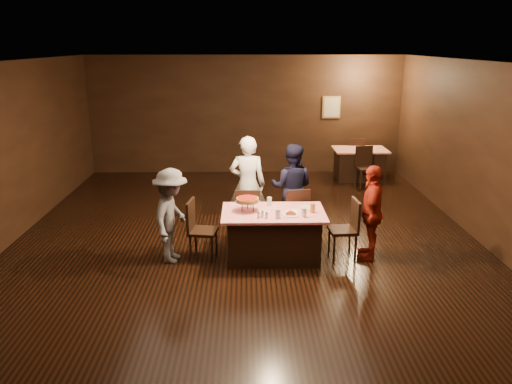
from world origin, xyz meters
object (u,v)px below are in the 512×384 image
diner_grey_knit (171,216)px  glass_front_right (304,212)px  chair_far_left (248,214)px  chair_end_left (203,230)px  diner_white_jacket (248,184)px  plate_empty (308,208)px  back_table (359,164)px  pizza_stand (248,200)px  glass_back (269,201)px  chair_back_far (355,155)px  glass_front_left (278,214)px  main_table (273,235)px  chair_far_right (294,214)px  glass_amber (312,208)px  diner_red_shirt (372,212)px  diner_navy_hoodie (292,187)px  chair_back_near (366,167)px  chair_end_right (343,229)px

diner_grey_knit → glass_front_right: bearing=-84.3°
chair_far_left → chair_end_left: 1.03m
diner_white_jacket → plate_empty: 1.41m
back_table → pizza_stand: size_ratio=3.42×
plate_empty → glass_back: size_ratio=1.79×
chair_back_far → plate_empty: chair_back_far is taller
chair_far_left → glass_front_left: chair_far_left is taller
main_table → diner_white_jacket: size_ratio=0.92×
main_table → glass_front_right: glass_front_right is taller
back_table → chair_far_right: (-2.00, -3.96, 0.09)m
glass_front_right → glass_amber: same height
diner_white_jacket → glass_front_right: bearing=123.6°
back_table → chair_back_far: size_ratio=1.37×
chair_end_left → diner_red_shirt: 2.65m
diner_navy_hoodie → diner_red_shirt: bearing=145.2°
glass_back → chair_far_left: bearing=127.9°
chair_back_near → chair_back_far: bearing=82.3°
chair_far_left → glass_back: 0.68m
diner_red_shirt → glass_back: bearing=-85.2°
back_table → glass_back: (-2.45, -4.41, 0.46)m
chair_end_right → diner_grey_knit: diner_grey_knit is taller
main_table → diner_grey_knit: bearing=-177.1°
chair_back_far → glass_amber: 5.67m
diner_grey_knit → glass_back: 1.57m
main_table → chair_far_right: size_ratio=1.68×
glass_amber → chair_back_near: bearing=66.1°
chair_end_left → diner_white_jacket: diner_white_jacket is taller
chair_back_near → chair_back_far: 1.30m
glass_amber → chair_far_right: bearing=104.0°
chair_end_left → pizza_stand: (0.70, 0.05, 0.48)m
main_table → diner_grey_knit: (-1.57, -0.08, 0.36)m
chair_end_left → plate_empty: 1.68m
chair_end_right → diner_grey_knit: (-2.67, -0.08, 0.27)m
diner_navy_hoodie → glass_front_left: size_ratio=11.34×
glass_amber → diner_navy_hoodie: bearing=98.8°
glass_front_left → glass_front_right: same height
diner_white_jacket → diner_red_shirt: bearing=151.0°
diner_red_shirt → plate_empty: bearing=-83.6°
diner_grey_knit → glass_back: diner_grey_knit is taller
back_table → diner_navy_hoodie: 4.01m
chair_back_far → chair_far_left: bearing=61.1°
diner_navy_hoodie → diner_red_shirt: (1.13, -1.28, -0.04)m
chair_end_left → chair_back_near: (3.50, 4.01, 0.00)m
pizza_stand → chair_back_near: bearing=54.7°
pizza_stand → glass_front_left: pizza_stand is taller
main_table → chair_end_left: chair_end_left is taller
diner_navy_hoodie → glass_amber: 1.32m
chair_back_near → pizza_stand: size_ratio=2.50×
diner_grey_knit → glass_front_right: 2.03m
diner_white_jacket → diner_navy_hoodie: 0.80m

